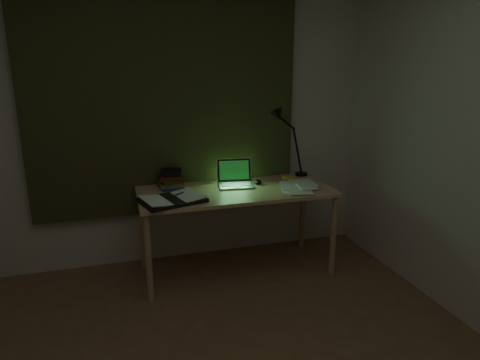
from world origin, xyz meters
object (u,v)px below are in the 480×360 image
Objects in this scene: loose_papers at (301,187)px; laptop at (236,174)px; desk at (236,231)px; book_stack at (170,179)px; open_textbook at (172,199)px; desk_lamp at (303,143)px.

laptop is at bearing 158.40° from loose_papers.
book_stack is at bearing 157.15° from desk.
book_stack is 0.68× the size of loose_papers.
laptop reaches higher than loose_papers.
laptop reaches higher than book_stack.
laptop is (0.03, 0.09, 0.46)m from desk.
loose_papers is at bearing -13.69° from laptop.
open_textbook is (-0.56, -0.25, -0.09)m from laptop.
desk_lamp is (0.18, 0.38, 0.29)m from loose_papers.
open_textbook is 1.33m from desk_lamp.
desk is at bearing 0.86° from open_textbook.
book_stack is at bearing 162.88° from loose_papers.
book_stack is 0.37× the size of desk_lamp.
laptop is at bearing 8.11° from open_textbook.
laptop reaches higher than desk.
loose_papers is at bearing -17.12° from book_stack.
book_stack reaches higher than loose_papers.
desk is 6.96× the size of book_stack.
desk is 0.67m from open_textbook.
open_textbook is 0.37m from book_stack.
loose_papers is at bearing -11.36° from desk.
book_stack is (-0.49, 0.21, 0.43)m from desk.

